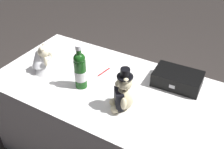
{
  "coord_description": "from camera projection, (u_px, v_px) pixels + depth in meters",
  "views": [
    {
      "loc": [
        0.69,
        -1.2,
        1.82
      ],
      "look_at": [
        0.0,
        0.0,
        0.82
      ],
      "focal_mm": 41.13,
      "sensor_mm": 36.0,
      "label": 1
    }
  ],
  "objects": [
    {
      "name": "reception_table",
      "position": [
        112.0,
        122.0,
        1.98
      ],
      "size": [
        1.68,
        0.85,
        0.72
      ],
      "primitive_type": "cube",
      "color": "white",
      "rests_on": "ground_plane"
    },
    {
      "name": "teddy_bear_groom",
      "position": [
        123.0,
        94.0,
        1.53
      ],
      "size": [
        0.15,
        0.15,
        0.29
      ],
      "color": "beige",
      "rests_on": "reception_table"
    },
    {
      "name": "teddy_bear_bride",
      "position": [
        44.0,
        60.0,
        1.86
      ],
      "size": [
        0.23,
        0.2,
        0.22
      ],
      "color": "white",
      "rests_on": "reception_table"
    },
    {
      "name": "champagne_bottle",
      "position": [
        80.0,
        70.0,
        1.69
      ],
      "size": [
        0.08,
        0.08,
        0.32
      ],
      "color": "#134413",
      "rests_on": "reception_table"
    },
    {
      "name": "signing_pen",
      "position": [
        104.0,
        72.0,
        1.91
      ],
      "size": [
        0.03,
        0.14,
        0.01
      ],
      "color": "maroon",
      "rests_on": "reception_table"
    },
    {
      "name": "gift_case_black",
      "position": [
        177.0,
        79.0,
        1.76
      ],
      "size": [
        0.33,
        0.22,
        0.1
      ],
      "color": "black",
      "rests_on": "reception_table"
    }
  ]
}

